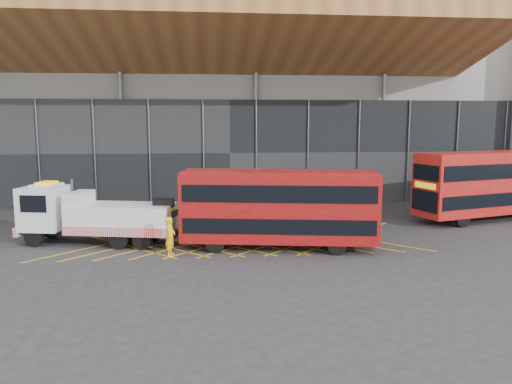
{
  "coord_description": "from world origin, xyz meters",
  "views": [
    {
      "loc": [
        0.16,
        -26.61,
        6.5
      ],
      "look_at": [
        3.0,
        1.5,
        2.4
      ],
      "focal_mm": 35.0,
      "sensor_mm": 36.0,
      "label": 1
    }
  ],
  "objects": [
    {
      "name": "bus_towed",
      "position": [
        3.78,
        -2.18,
        2.21
      ],
      "size": [
        10.04,
        3.86,
        3.99
      ],
      "rotation": [
        0.0,
        0.0,
        -0.17
      ],
      "color": "maroon",
      "rests_on": "ground_plane"
    },
    {
      "name": "bus_second",
      "position": [
        18.7,
        3.88,
        2.47
      ],
      "size": [
        11.19,
        5.52,
        4.46
      ],
      "rotation": [
        0.0,
        0.0,
        0.29
      ],
      "color": "#AD140F",
      "rests_on": "ground_plane"
    },
    {
      "name": "recovery_truck",
      "position": [
        -5.82,
        -0.14,
        1.53
      ],
      "size": [
        9.56,
        3.92,
        3.32
      ],
      "rotation": [
        0.0,
        0.0,
        -0.21
      ],
      "color": "black",
      "rests_on": "ground_plane"
    },
    {
      "name": "worker",
      "position": [
        -1.58,
        -2.96,
        0.95
      ],
      "size": [
        0.58,
        0.77,
        1.91
      ],
      "primitive_type": "imported",
      "rotation": [
        0.0,
        0.0,
        1.38
      ],
      "color": "yellow",
      "rests_on": "ground_plane"
    },
    {
      "name": "ground_plane",
      "position": [
        0.0,
        0.0,
        0.0
      ],
      "size": [
        120.0,
        120.0,
        0.0
      ],
      "primitive_type": "plane",
      "color": "#28282A"
    },
    {
      "name": "construction_building",
      "position": [
        1.92,
        18.4,
        8.98
      ],
      "size": [
        55.0,
        23.97,
        18.0
      ],
      "color": "gray",
      "rests_on": "ground_plane"
    },
    {
      "name": "road_markings",
      "position": [
        1.6,
        0.0,
        0.01
      ],
      "size": [
        19.96,
        7.16,
        0.01
      ],
      "color": "gold",
      "rests_on": "ground_plane"
    }
  ]
}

